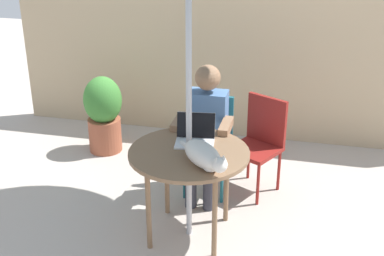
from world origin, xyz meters
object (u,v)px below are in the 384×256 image
chair_empty (260,138)px  potted_plant_near_fence (104,112)px  patio_table (189,160)px  laptop (195,134)px  chair_occupied (209,137)px  person_seated (206,126)px  cat (204,156)px

chair_empty → potted_plant_near_fence: size_ratio=1.06×
patio_table → laptop: (0.01, 0.19, 0.13)m
chair_empty → potted_plant_near_fence: (-1.69, 0.42, -0.08)m
chair_occupied → person_seated: (0.00, -0.16, 0.17)m
chair_empty → patio_table: bearing=-117.5°
person_seated → chair_empty: bearing=28.5°
patio_table → laptop: laptop is taller
person_seated → laptop: (0.01, -0.44, 0.12)m
chair_occupied → potted_plant_near_fence: bearing=157.7°
chair_occupied → potted_plant_near_fence: chair_occupied is taller
patio_table → person_seated: person_seated is taller
chair_occupied → chair_empty: (0.45, 0.09, 0.00)m
chair_occupied → person_seated: 0.23m
laptop → potted_plant_near_fence: size_ratio=0.40×
chair_empty → cat: (-0.29, -1.08, 0.31)m
chair_empty → laptop: 0.87m
person_seated → patio_table: bearing=-90.0°
chair_occupied → potted_plant_near_fence: 1.34m
person_seated → laptop: person_seated is taller
patio_table → chair_empty: bearing=62.5°
chair_occupied → cat: cat is taller
patio_table → chair_occupied: size_ratio=1.05×
laptop → chair_occupied: bearing=90.7°
chair_empty → person_seated: 0.54m
chair_occupied → potted_plant_near_fence: (-1.23, 0.51, -0.08)m
person_seated → laptop: bearing=-89.1°
laptop → person_seated: bearing=90.9°
chair_empty → person_seated: size_ratio=0.72×
chair_empty → person_seated: (-0.45, -0.25, 0.17)m
chair_occupied → potted_plant_near_fence: size_ratio=1.06×
chair_occupied → laptop: laptop is taller
chair_empty → potted_plant_near_fence: chair_empty is taller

